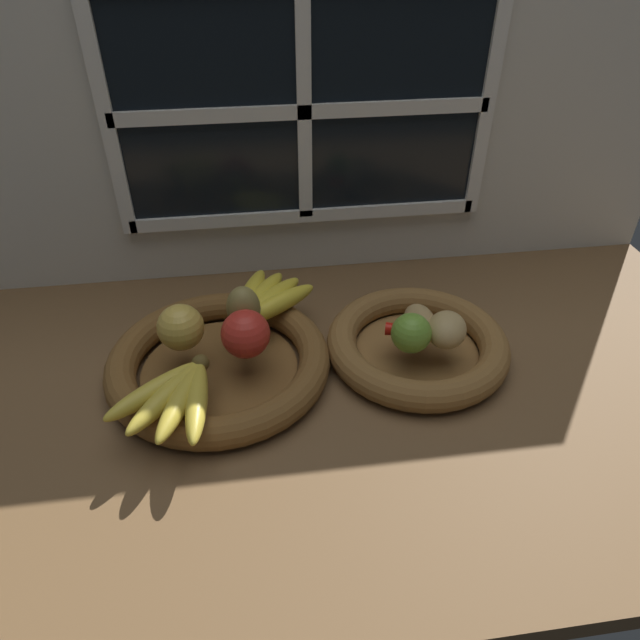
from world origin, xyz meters
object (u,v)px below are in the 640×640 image
apple_red_right (246,334)px  chili_pepper (425,332)px  banana_bunch_back (262,301)px  lime_near (411,333)px  pear_brown (243,308)px  apple_golden_left (181,327)px  banana_bunch_front (175,396)px  fruit_bowl_left (219,362)px  fruit_bowl_right (417,345)px  potato_small (446,330)px  potato_large (420,322)px

apple_red_right → chili_pepper: size_ratio=0.59×
banana_bunch_back → lime_near: size_ratio=2.85×
pear_brown → chili_pepper: pear_brown is taller
apple_golden_left → banana_bunch_front: size_ratio=0.42×
fruit_bowl_left → chili_pepper: size_ratio=2.78×
apple_red_right → chili_pepper: (27.41, -0.10, -2.60)cm
fruit_bowl_left → lime_near: lime_near is taller
apple_golden_left → lime_near: bearing=-9.2°
fruit_bowl_right → apple_red_right: bearing=-177.0°
banana_bunch_front → fruit_bowl_right: bearing=16.3°
fruit_bowl_left → fruit_bowl_right: size_ratio=1.18×
pear_brown → chili_pepper: bearing=-13.1°
apple_red_right → pear_brown: pear_brown is taller
apple_golden_left → banana_bunch_front: 12.64cm
chili_pepper → fruit_bowl_left: bearing=-165.3°
apple_red_right → banana_bunch_front: 13.79cm
fruit_bowl_left → chili_pepper: bearing=-2.7°
banana_bunch_back → apple_red_right: bearing=-104.9°
potato_small → chili_pepper: potato_small is taller
apple_golden_left → pear_brown: (9.44, 3.22, 0.26)cm
banana_bunch_back → chili_pepper: banana_bunch_back is taller
lime_near → potato_large: bearing=56.3°
fruit_bowl_right → pear_brown: pear_brown is taller
banana_bunch_front → potato_large: potato_large is taller
banana_bunch_front → potato_large: bearing=16.3°
pear_brown → chili_pepper: (27.50, -6.42, -2.73)cm
chili_pepper → banana_bunch_back: bearing=172.5°
apple_red_right → pear_brown: 6.32cm
fruit_bowl_left → potato_small: potato_small is taller
fruit_bowl_right → pear_brown: (-27.01, 4.92, 6.31)cm
fruit_bowl_right → pear_brown: 28.17cm
apple_golden_left → fruit_bowl_left: bearing=-18.5°
potato_large → lime_near: lime_near is taller
potato_small → lime_near: lime_near is taller
pear_brown → potato_small: (30.18, -8.08, -1.22)cm
fruit_bowl_right → banana_bunch_front: size_ratio=1.74×
apple_red_right → potato_large: size_ratio=0.92×
pear_brown → lime_near: size_ratio=1.24×
potato_large → lime_near: bearing=-123.7°
banana_bunch_front → chili_pepper: bearing=13.9°
apple_red_right → chili_pepper: bearing=-0.2°
fruit_bowl_right → banana_bunch_back: bearing=157.8°
apple_golden_left → potato_large: 36.53cm
fruit_bowl_right → apple_red_right: (-26.92, -1.40, 6.18)cm
fruit_bowl_left → banana_bunch_back: 12.98cm
apple_golden_left → banana_bunch_front: (-0.34, -12.45, -2.11)cm
potato_large → chili_pepper: size_ratio=0.64×
apple_golden_left → banana_bunch_front: bearing=-91.5°
pear_brown → fruit_bowl_right: bearing=-10.3°
apple_golden_left → lime_near: 34.35cm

